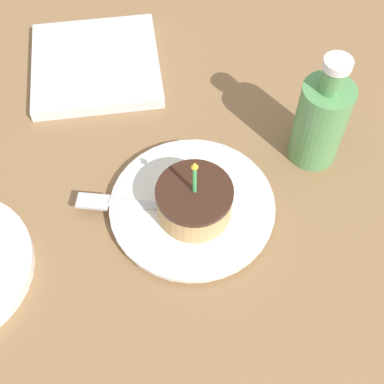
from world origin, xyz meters
name	(u,v)px	position (x,y,z in m)	size (l,w,h in m)	color
ground_plane	(198,217)	(0.00, 0.00, -0.02)	(2.40, 2.40, 0.04)	olive
plate	(192,205)	(0.00, -0.01, 0.01)	(0.23, 0.23, 0.02)	white
cake_slice	(194,201)	(0.01, -0.01, 0.04)	(0.10, 0.10, 0.11)	tan
fork	(135,205)	(-0.01, -0.09, 0.02)	(0.06, 0.19, 0.00)	silver
bottle	(321,120)	(-0.08, 0.19, 0.08)	(0.07, 0.07, 0.19)	#599959
marble_board	(96,65)	(-0.31, -0.13, 0.01)	(0.21, 0.21, 0.02)	silver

